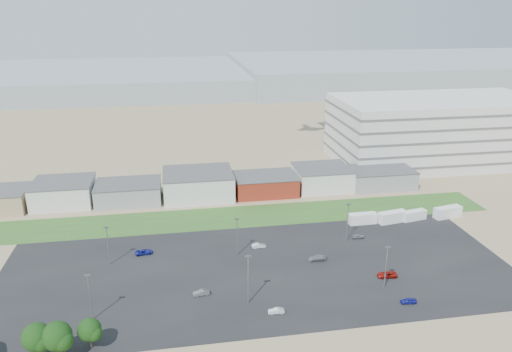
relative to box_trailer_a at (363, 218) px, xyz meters
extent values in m
plane|color=#867555|center=(-38.87, -41.34, -1.51)|extent=(700.00, 700.00, 0.00)
cube|color=black|center=(-33.87, -21.34, -1.50)|extent=(120.00, 50.00, 0.01)
cube|color=#305921|center=(-38.87, 10.66, -1.50)|extent=(160.00, 16.00, 0.02)
cube|color=silver|center=(51.13, 53.66, 10.99)|extent=(80.00, 40.00, 25.00)
imported|color=maroon|center=(-5.36, -29.22, -0.87)|extent=(4.71, 2.43, 1.27)
imported|color=navy|center=(-5.31, -39.98, -0.94)|extent=(3.47, 1.65, 1.15)
imported|color=#595B5E|center=(-47.89, -29.55, -0.92)|extent=(3.69, 1.58, 1.18)
imported|color=#A5A5AA|center=(-4.69, -9.02, -0.95)|extent=(3.28, 1.37, 1.11)
imported|color=navy|center=(-60.86, -8.43, -0.91)|extent=(4.53, 2.55, 1.20)
imported|color=#A5A5AA|center=(-75.92, -40.01, -0.88)|extent=(4.50, 2.31, 1.25)
imported|color=silver|center=(-31.80, -9.87, -0.92)|extent=(3.65, 1.44, 1.18)
imported|color=#A5A5AA|center=(-19.01, -18.92, -0.86)|extent=(4.49, 1.89, 1.29)
imported|color=silver|center=(-33.36, -38.82, -0.96)|extent=(3.37, 1.31, 1.09)
camera|label=1|loc=(-52.04, -123.43, 57.75)|focal=35.00mm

